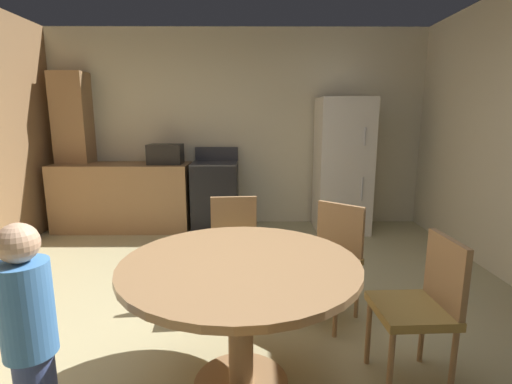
# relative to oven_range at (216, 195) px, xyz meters

# --- Properties ---
(ground_plane) EXTENTS (14.00, 14.00, 0.00)m
(ground_plane) POSITION_rel_oven_range_xyz_m (0.29, -2.74, -0.47)
(ground_plane) COLOR tan
(wall_back) EXTENTS (5.48, 0.12, 2.70)m
(wall_back) POSITION_rel_oven_range_xyz_m (0.29, 0.40, 0.88)
(wall_back) COLOR beige
(wall_back) RESTS_ON ground
(kitchen_counter) EXTENTS (1.80, 0.60, 0.90)m
(kitchen_counter) POSITION_rel_oven_range_xyz_m (-1.25, -0.00, -0.02)
(kitchen_counter) COLOR #9E754C
(kitchen_counter) RESTS_ON ground
(pantry_column) EXTENTS (0.44, 0.36, 2.10)m
(pantry_column) POSITION_rel_oven_range_xyz_m (-1.93, 0.18, 0.58)
(pantry_column) COLOR #9E754C
(pantry_column) RESTS_ON ground
(oven_range) EXTENTS (0.60, 0.60, 1.10)m
(oven_range) POSITION_rel_oven_range_xyz_m (0.00, 0.00, 0.00)
(oven_range) COLOR black
(oven_range) RESTS_ON ground
(refrigerator) EXTENTS (0.68, 0.68, 1.76)m
(refrigerator) POSITION_rel_oven_range_xyz_m (1.70, -0.05, 0.41)
(refrigerator) COLOR silver
(refrigerator) RESTS_ON ground
(microwave) EXTENTS (0.44, 0.32, 0.26)m
(microwave) POSITION_rel_oven_range_xyz_m (-0.65, -0.00, 0.56)
(microwave) COLOR black
(microwave) RESTS_ON kitchen_counter
(dining_table) EXTENTS (1.28, 1.28, 0.76)m
(dining_table) POSITION_rel_oven_range_xyz_m (0.45, -3.12, 0.14)
(dining_table) COLOR #9E754C
(dining_table) RESTS_ON ground
(chair_northeast) EXTENTS (0.56, 0.56, 0.87)m
(chair_northeast) POSITION_rel_oven_range_xyz_m (1.11, -2.33, 0.03)
(chair_northeast) COLOR #9E754C
(chair_northeast) RESTS_ON ground
(chair_north) EXTENTS (0.43, 0.43, 0.87)m
(chair_north) POSITION_rel_oven_range_xyz_m (0.36, -2.09, 0.03)
(chair_north) COLOR #9E754C
(chair_north) RESTS_ON ground
(chair_east) EXTENTS (0.42, 0.42, 0.87)m
(chair_east) POSITION_rel_oven_range_xyz_m (1.47, -3.07, 0.03)
(chair_east) COLOR #9E754C
(chair_east) RESTS_ON ground
(person_child) EXTENTS (0.29, 0.29, 1.09)m
(person_child) POSITION_rel_oven_range_xyz_m (-0.45, -3.53, 0.11)
(person_child) COLOR #3D4C84
(person_child) RESTS_ON ground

